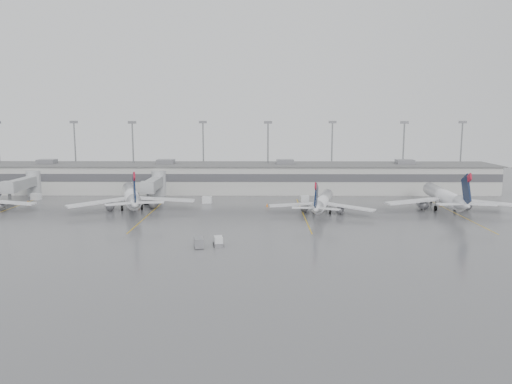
{
  "coord_description": "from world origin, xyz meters",
  "views": [
    {
      "loc": [
        7.66,
        -87.58,
        21.99
      ],
      "look_at": [
        6.76,
        24.0,
        5.0
      ],
      "focal_mm": 35.0,
      "sensor_mm": 36.0,
      "label": 1
    }
  ],
  "objects_px": {
    "jet_far_right": "(445,197)",
    "jet_mid_left": "(131,196)",
    "baggage_tug": "(218,242)",
    "jet_mid_right": "(322,202)"
  },
  "relations": [
    {
      "from": "jet_mid_right",
      "to": "jet_far_right",
      "type": "xyz_separation_m",
      "value": [
        29.39,
        3.81,
        0.58
      ]
    },
    {
      "from": "jet_mid_left",
      "to": "baggage_tug",
      "type": "distance_m",
      "value": 40.77
    },
    {
      "from": "jet_mid_right",
      "to": "jet_mid_left",
      "type": "bearing_deg",
      "value": -171.25
    },
    {
      "from": "jet_far_right",
      "to": "jet_mid_left",
      "type": "bearing_deg",
      "value": -177.0
    },
    {
      "from": "baggage_tug",
      "to": "jet_mid_right",
      "type": "bearing_deg",
      "value": 43.31
    },
    {
      "from": "jet_mid_left",
      "to": "jet_far_right",
      "type": "distance_m",
      "value": 74.09
    },
    {
      "from": "jet_mid_right",
      "to": "jet_far_right",
      "type": "bearing_deg",
      "value": 21.25
    },
    {
      "from": "jet_mid_right",
      "to": "baggage_tug",
      "type": "xyz_separation_m",
      "value": [
        -21.36,
        -29.33,
        -2.08
      ]
    },
    {
      "from": "jet_far_right",
      "to": "baggage_tug",
      "type": "bearing_deg",
      "value": -143.72
    },
    {
      "from": "jet_far_right",
      "to": "jet_mid_right",
      "type": "bearing_deg",
      "value": -169.47
    }
  ]
}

